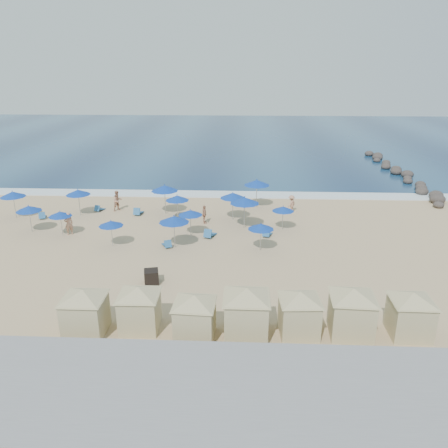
{
  "coord_description": "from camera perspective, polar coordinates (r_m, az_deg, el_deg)",
  "views": [
    {
      "loc": [
        5.01,
        -28.18,
        12.45
      ],
      "look_at": [
        3.55,
        3.0,
        1.25
      ],
      "focal_mm": 35.0,
      "sensor_mm": 36.0,
      "label": 1
    }
  ],
  "objects": [
    {
      "name": "ground",
      "position": [
        31.21,
        -6.8,
        -3.92
      ],
      "size": [
        160.0,
        160.0,
        0.0
      ],
      "primitive_type": "plane",
      "color": "tan",
      "rests_on": "ground"
    },
    {
      "name": "ocean",
      "position": [
        84.25,
        -0.78,
        11.26
      ],
      "size": [
        160.0,
        80.0,
        0.06
      ],
      "primitive_type": "cube",
      "color": "#0D284C",
      "rests_on": "ground"
    },
    {
      "name": "surf_line",
      "position": [
        45.68,
        -3.73,
        3.93
      ],
      "size": [
        160.0,
        2.5,
        0.08
      ],
      "primitive_type": "cube",
      "color": "white",
      "rests_on": "ground"
    },
    {
      "name": "seawall",
      "position": [
        19.49,
        -13.48,
        -18.15
      ],
      "size": [
        160.0,
        6.1,
        1.22
      ],
      "color": "gray",
      "rests_on": "ground"
    },
    {
      "name": "rock_jetty",
      "position": [
        57.66,
        21.98,
        6.2
      ],
      "size": [
        2.56,
        26.66,
        0.96
      ],
      "color": "#2D2726",
      "rests_on": "ground"
    },
    {
      "name": "trash_bin",
      "position": [
        27.18,
        -9.46,
        -6.81
      ],
      "size": [
        1.02,
        1.02,
        0.85
      ],
      "primitive_type": "cube",
      "rotation": [
        0.0,
        0.0,
        0.22
      ],
      "color": "black",
      "rests_on": "ground"
    },
    {
      "name": "cabana_0",
      "position": [
        22.7,
        -17.79,
        -10.14
      ],
      "size": [
        4.19,
        4.19,
        2.63
      ],
      "color": "tan",
      "rests_on": "ground"
    },
    {
      "name": "cabana_1",
      "position": [
        22.4,
        -11.02,
        -10.02
      ],
      "size": [
        4.08,
        4.08,
        2.56
      ],
      "color": "tan",
      "rests_on": "ground"
    },
    {
      "name": "cabana_2",
      "position": [
        21.38,
        -3.85,
        -11.26
      ],
      "size": [
        4.04,
        4.04,
        2.54
      ],
      "color": "tan",
      "rests_on": "ground"
    },
    {
      "name": "cabana_3",
      "position": [
        21.46,
        2.96,
        -10.59
      ],
      "size": [
        4.52,
        4.52,
        2.84
      ],
      "color": "tan",
      "rests_on": "ground"
    },
    {
      "name": "cabana_4",
      "position": [
        21.94,
        9.84,
        -10.67
      ],
      "size": [
        4.03,
        4.03,
        2.53
      ],
      "color": "tan",
      "rests_on": "ground"
    },
    {
      "name": "cabana_5",
      "position": [
        22.41,
        16.41,
        -10.17
      ],
      "size": [
        4.39,
        4.39,
        2.76
      ],
      "color": "tan",
      "rests_on": "ground"
    },
    {
      "name": "cabana_6",
      "position": [
        23.36,
        23.27,
        -10.08
      ],
      "size": [
        4.08,
        4.08,
        2.56
      ],
      "color": "tan",
      "rests_on": "ground"
    },
    {
      "name": "umbrella_0",
      "position": [
        42.0,
        -25.89,
        3.51
      ],
      "size": [
        2.16,
        2.16,
        2.46
      ],
      "color": "#A5A8AD",
      "rests_on": "ground"
    },
    {
      "name": "umbrella_1",
      "position": [
        36.11,
        -20.63,
        1.24
      ],
      "size": [
        1.8,
        1.8,
        2.04
      ],
      "color": "#A5A8AD",
      "rests_on": "ground"
    },
    {
      "name": "umbrella_2",
      "position": [
        40.59,
        -18.54,
        3.95
      ],
      "size": [
        2.15,
        2.15,
        2.44
      ],
      "color": "#A5A8AD",
      "rests_on": "ground"
    },
    {
      "name": "umbrella_3",
      "position": [
        32.75,
        -14.56,
        0.08
      ],
      "size": [
        1.81,
        1.81,
        2.06
      ],
      "color": "#A5A8AD",
      "rests_on": "ground"
    },
    {
      "name": "umbrella_4",
      "position": [
        39.23,
        -7.77,
        4.66
      ],
      "size": [
        2.4,
        2.4,
        2.73
      ],
      "color": "#A5A8AD",
      "rests_on": "ground"
    },
    {
      "name": "umbrella_5",
      "position": [
        37.44,
        -6.13,
        3.4
      ],
      "size": [
        2.02,
        2.02,
        2.3
      ],
      "color": "#A5A8AD",
      "rests_on": "ground"
    },
    {
      "name": "umbrella_6",
      "position": [
        31.56,
        -6.55,
        0.62
      ],
      "size": [
        2.21,
        2.21,
        2.52
      ],
      "color": "#A5A8AD",
      "rests_on": "ground"
    },
    {
      "name": "umbrella_7",
      "position": [
        37.37,
        1.15,
        3.75
      ],
      "size": [
        2.19,
        2.19,
        2.49
      ],
      "color": "#A5A8AD",
      "rests_on": "ground"
    },
    {
      "name": "umbrella_8",
      "position": [
        35.28,
        2.7,
        3.1
      ],
      "size": [
        2.39,
        2.39,
        2.72
      ],
      "color": "#A5A8AD",
      "rests_on": "ground"
    },
    {
      "name": "umbrella_9",
      "position": [
        40.87,
        4.31,
        5.42
      ],
      "size": [
        2.41,
        2.41,
        2.75
      ],
      "color": "#A5A8AD",
      "rests_on": "ground"
    },
    {
      "name": "umbrella_10",
      "position": [
        35.38,
        7.73,
        1.99
      ],
      "size": [
        1.79,
        1.79,
        2.04
      ],
      "color": "#A5A8AD",
      "rests_on": "ground"
    },
    {
      "name": "umbrella_11",
      "position": [
        31.02,
        4.84,
        -0.32
      ],
      "size": [
        1.87,
        1.87,
        2.13
      ],
      "color": "#A5A8AD",
      "rests_on": "ground"
    },
    {
      "name": "umbrella_12",
      "position": [
        37.79,
        -24.16,
        1.86
      ],
      "size": [
        2.0,
        2.0,
        2.27
      ],
      "color": "#A5A8AD",
      "rests_on": "ground"
    },
    {
      "name": "umbrella_13",
      "position": [
        33.92,
        -4.42,
        1.5
      ],
      "size": [
        1.89,
        1.89,
        2.15
      ],
      "color": "#A5A8AD",
      "rests_on": "ground"
    },
    {
      "name": "beach_chair_0",
      "position": [
        41.35,
        -22.64,
        0.98
      ],
      "size": [
        0.94,
        1.32,
        0.67
      ],
      "color": "#296399",
      "rests_on": "ground"
    },
    {
      "name": "beach_chair_1",
      "position": [
        41.78,
        -16.0,
        1.93
      ],
      "size": [
        0.81,
        1.25,
        0.63
      ],
      "color": "#296399",
      "rests_on": "ground"
    },
    {
      "name": "beach_chair_2",
      "position": [
        39.9,
        -11.16,
        1.56
      ],
      "size": [
        0.71,
        1.39,
        0.74
      ],
      "color": "#296399",
      "rests_on": "ground"
    },
    {
      "name": "beach_chair_3",
      "position": [
        32.37,
        -7.45,
        -2.63
      ],
      "size": [
        0.95,
        1.28,
        0.64
      ],
      "color": "#296399",
      "rests_on": "ground"
    },
    {
      "name": "beach_chair_4",
      "position": [
        33.95,
        -1.91,
        -1.3
      ],
      "size": [
        1.02,
        1.52,
        0.77
      ],
      "color": "#296399",
      "rests_on": "ground"
    },
    {
      "name": "beach_chair_5",
      "position": [
        34.28,
        5.64,
        -1.23
      ],
      "size": [
        0.89,
        1.36,
        0.69
      ],
      "color": "#296399",
      "rests_on": "ground"
    },
    {
      "name": "beachgoer_0",
      "position": [
        36.37,
        -19.62,
        0.04
      ],
      "size": [
        0.79,
        0.74,
        1.81
      ],
      "primitive_type": "imported",
      "rotation": [
        0.0,
        0.0,
        3.77
      ],
      "color": "tan",
      "rests_on": "ground"
    },
    {
      "name": "beachgoer_1",
      "position": [
        41.28,
        -13.71,
        2.98
      ],
      "size": [
        1.15,
        1.16,
        1.89
      ],
      "primitive_type": "imported",
      "rotation": [
        0.0,
        0.0,
        0.81
      ],
      "color": "tan",
      "rests_on": "ground"
    },
    {
      "name": "beachgoer_2",
      "position": [
        36.86,
        -2.58,
        1.27
      ],
      "size": [
        0.6,
        0.98,
        1.57
      ],
      "primitive_type": "imported",
      "rotation": [
        0.0,
        0.0,
        1.82
      ],
      "color": "tan",
      "rests_on": "ground"
    },
    {
      "name": "beachgoer_3",
      "position": [
        40.08,
        8.79,
        2.61
      ],
      "size": [
        1.11,
        1.19,
        1.61
      ],
      "primitive_type": "imported",
      "rotation": [
        0.0,
        0.0,
        4.06
      ],
      "color": "tan",
      "rests_on": "ground"
    }
  ]
}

